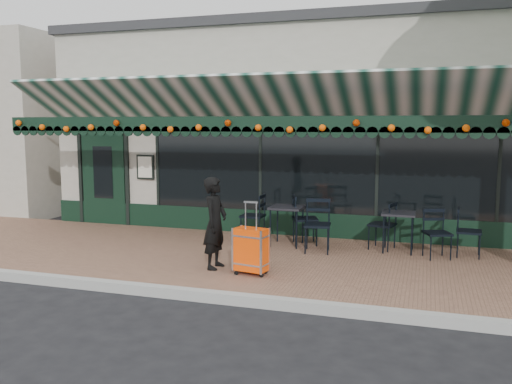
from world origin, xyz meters
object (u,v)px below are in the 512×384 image
(suitcase, at_px, (251,250))
(chair_a_right, at_px, (469,232))
(cafe_table_b, at_px, (287,210))
(cafe_table_a, at_px, (399,216))
(chair_b_right, at_px, (305,219))
(chair_a_left, at_px, (382,225))
(chair_b_front, at_px, (317,226))
(chair_b_left, at_px, (253,216))
(woman, at_px, (215,223))
(chair_a_front, at_px, (437,234))

(suitcase, bearing_deg, chair_a_right, 45.35)
(cafe_table_b, bearing_deg, cafe_table_a, 2.88)
(chair_b_right, bearing_deg, chair_a_right, -111.82)
(suitcase, distance_m, chair_b_right, 2.36)
(chair_a_left, relative_size, chair_b_front, 0.92)
(chair_a_left, xyz_separation_m, chair_b_left, (-2.56, 0.12, 0.01))
(woman, relative_size, suitcase, 1.31)
(chair_a_front, bearing_deg, suitcase, -166.07)
(chair_a_left, bearing_deg, chair_b_right, -73.44)
(cafe_table_b, xyz_separation_m, chair_b_left, (-0.80, 0.34, -0.21))
(chair_b_left, bearing_deg, chair_b_front, 62.48)
(cafe_table_a, distance_m, chair_a_front, 0.77)
(chair_a_left, xyz_separation_m, chair_b_front, (-1.10, -0.61, 0.04))
(chair_b_left, height_order, chair_b_front, chair_b_front)
(chair_b_right, bearing_deg, chair_b_front, -168.45)
(chair_a_right, xyz_separation_m, chair_b_right, (-2.95, 0.09, 0.05))
(cafe_table_b, distance_m, chair_a_right, 3.27)
(chair_a_right, bearing_deg, chair_b_right, 91.65)
(cafe_table_b, height_order, chair_b_left, chair_b_left)
(suitcase, height_order, chair_a_front, suitcase)
(woman, relative_size, cafe_table_b, 1.96)
(woman, height_order, chair_b_front, woman)
(chair_b_left, bearing_deg, chair_a_right, 85.42)
(chair_a_front, bearing_deg, chair_a_right, 8.25)
(woman, relative_size, chair_a_right, 1.70)
(chair_a_right, relative_size, chair_a_front, 1.01)
(chair_a_left, distance_m, chair_a_right, 1.50)
(chair_a_left, distance_m, chair_a_front, 1.06)
(chair_a_left, distance_m, chair_b_left, 2.57)
(suitcase, height_order, chair_b_front, suitcase)
(chair_a_front, height_order, chair_b_left, chair_b_left)
(chair_a_left, bearing_deg, woman, -33.05)
(chair_a_right, bearing_deg, chair_a_front, 122.98)
(cafe_table_a, distance_m, chair_a_left, 0.38)
(chair_a_front, bearing_deg, chair_b_right, 149.48)
(chair_a_front, bearing_deg, cafe_table_b, 154.46)
(chair_a_left, height_order, chair_a_right, chair_a_left)
(suitcase, xyz_separation_m, chair_b_right, (0.33, 2.33, 0.11))
(chair_a_right, relative_size, chair_b_right, 0.90)
(chair_a_right, bearing_deg, chair_a_left, 88.65)
(woman, distance_m, chair_b_right, 2.38)
(cafe_table_b, distance_m, chair_a_front, 2.75)
(suitcase, xyz_separation_m, chair_a_right, (3.28, 2.24, 0.06))
(chair_a_left, relative_size, chair_b_right, 0.93)
(suitcase, bearing_deg, woman, 175.39)
(cafe_table_a, height_order, chair_a_front, chair_a_front)
(cafe_table_b, relative_size, chair_a_left, 0.84)
(chair_a_right, xyz_separation_m, chair_a_front, (-0.53, -0.30, -0.00))
(woman, height_order, cafe_table_a, woman)
(suitcase, height_order, chair_b_right, suitcase)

